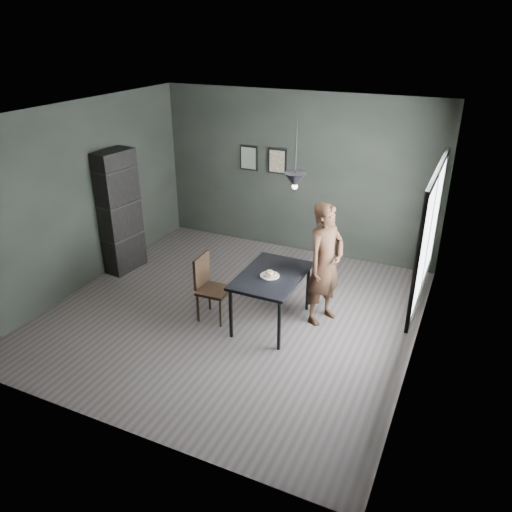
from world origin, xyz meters
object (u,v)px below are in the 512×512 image
at_px(white_plate, 270,276).
at_px(pendant_lamp, 295,180).
at_px(cafe_table, 271,280).
at_px(woman, 325,264).
at_px(wood_chair, 209,283).
at_px(shelf_unit, 119,212).

distance_m(white_plate, pendant_lamp, 1.33).
xyz_separation_m(cafe_table, pendant_lamp, (0.25, 0.10, 1.38)).
distance_m(cafe_table, woman, 0.75).
height_order(wood_chair, shelf_unit, shelf_unit).
bearing_deg(woman, pendant_lamp, 151.56).
distance_m(cafe_table, shelf_unit, 2.99).
height_order(wood_chair, pendant_lamp, pendant_lamp).
bearing_deg(pendant_lamp, white_plate, -145.22).
relative_size(white_plate, woman, 0.13).
relative_size(shelf_unit, pendant_lamp, 2.32).
bearing_deg(pendant_lamp, cafe_table, -158.20).
height_order(white_plate, woman, woman).
height_order(woman, pendant_lamp, pendant_lamp).
xyz_separation_m(cafe_table, woman, (0.61, 0.38, 0.19)).
relative_size(cafe_table, shelf_unit, 0.60).
distance_m(white_plate, woman, 0.77).
bearing_deg(shelf_unit, cafe_table, -3.35).
bearing_deg(wood_chair, white_plate, 7.75).
bearing_deg(white_plate, wood_chair, -170.13).
bearing_deg(white_plate, pendant_lamp, 34.78).
xyz_separation_m(woman, pendant_lamp, (-0.36, -0.28, 1.19)).
bearing_deg(woman, wood_chair, 136.05).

